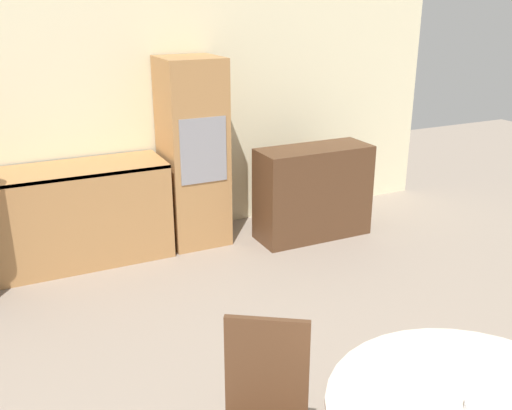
{
  "coord_description": "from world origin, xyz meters",
  "views": [
    {
      "loc": [
        -1.36,
        -0.05,
        2.27
      ],
      "look_at": [
        0.07,
        2.92,
        1.07
      ],
      "focal_mm": 40.0,
      "sensor_mm": 36.0,
      "label": 1
    }
  ],
  "objects": [
    {
      "name": "kitchen_counter",
      "position": [
        -1.19,
        4.94,
        0.46
      ],
      "size": [
        2.5,
        0.6,
        0.89
      ],
      "color": "#AD7A47",
      "rests_on": "ground_plane"
    },
    {
      "name": "sideboard",
      "position": [
        1.48,
        4.53,
        0.46
      ],
      "size": [
        1.13,
        0.45,
        0.92
      ],
      "color": "#51331E",
      "rests_on": "ground_plane"
    },
    {
      "name": "oven_unit",
      "position": [
        0.38,
        4.95,
        0.89
      ],
      "size": [
        0.55,
        0.59,
        1.78
      ],
      "color": "#AD7A47",
      "rests_on": "ground_plane"
    },
    {
      "name": "wall_back",
      "position": [
        0.0,
        5.28,
        1.3
      ],
      "size": [
        6.57,
        0.05,
        2.6
      ],
      "color": "beige",
      "rests_on": "ground_plane"
    },
    {
      "name": "bowl_near",
      "position": [
        0.25,
        1.22,
        0.74
      ],
      "size": [
        0.14,
        0.14,
        0.04
      ],
      "color": "silver",
      "rests_on": "dining_table"
    }
  ]
}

